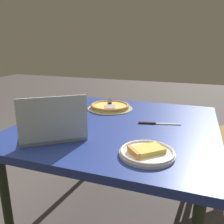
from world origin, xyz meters
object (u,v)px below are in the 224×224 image
pizza_plate (147,152)px  table_knife (155,123)px  pizza_tray (110,106)px  laptop (53,129)px  dining_table (119,132)px

pizza_plate → table_knife: bearing=94.7°
pizza_tray → table_knife: size_ratio=1.34×
laptop → table_knife: (0.42, 0.37, -0.04)m
pizza_tray → pizza_plate: bearing=-57.9°
pizza_plate → laptop: bearing=176.5°
laptop → pizza_tray: laptop is taller
dining_table → table_knife: bearing=15.0°
pizza_plate → table_knife: pizza_plate is taller
laptop → pizza_plate: 0.46m
laptop → table_knife: size_ratio=1.60×
laptop → pizza_tray: 0.59m
laptop → pizza_tray: bearing=82.5°
pizza_plate → pizza_tray: size_ratio=0.74×
dining_table → pizza_tray: size_ratio=3.50×
laptop → table_knife: 0.56m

